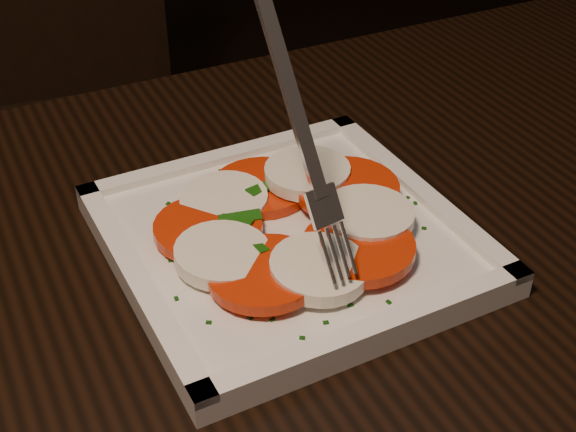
{
  "coord_description": "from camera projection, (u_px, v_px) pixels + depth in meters",
  "views": [
    {
      "loc": [
        0.06,
        -0.3,
        1.11
      ],
      "look_at": [
        0.29,
        0.09,
        0.78
      ],
      "focal_mm": 50.0,
      "sensor_mm": 36.0,
      "label": 1
    }
  ],
  "objects": [
    {
      "name": "fork",
      "position": [
        289.0,
        120.0,
        0.49
      ],
      "size": [
        0.05,
        0.1,
        0.17
      ],
      "primitive_type": null,
      "rotation": [
        0.0,
        0.0,
        0.08
      ],
      "color": "white",
      "rests_on": "caprese_salad"
    },
    {
      "name": "chair",
      "position": [
        49.0,
        86.0,
        1.26
      ],
      "size": [
        0.49,
        0.49,
        0.93
      ],
      "rotation": [
        0.0,
        0.0,
        -0.2
      ],
      "color": "black",
      "rests_on": "ground"
    },
    {
      "name": "plate",
      "position": [
        288.0,
        241.0,
        0.57
      ],
      "size": [
        0.25,
        0.25,
        0.01
      ],
      "primitive_type": "cube",
      "rotation": [
        0.0,
        0.0,
        -0.05
      ],
      "color": "white",
      "rests_on": "table"
    },
    {
      "name": "caprese_salad",
      "position": [
        288.0,
        222.0,
        0.56
      ],
      "size": [
        0.2,
        0.2,
        0.02
      ],
      "color": "red",
      "rests_on": "plate"
    }
  ]
}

